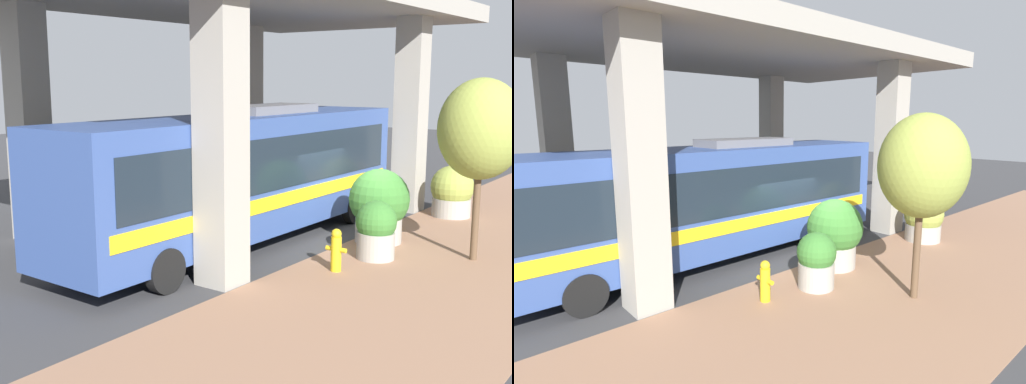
# 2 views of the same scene
# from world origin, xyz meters

# --- Properties ---
(ground_plane) EXTENTS (80.00, 80.00, 0.00)m
(ground_plane) POSITION_xyz_m (0.00, 0.00, 0.00)
(ground_plane) COLOR #38383A
(ground_plane) RESTS_ON ground
(sidewalk_strip) EXTENTS (6.00, 40.00, 0.02)m
(sidewalk_strip) POSITION_xyz_m (-3.00, 0.00, 0.01)
(sidewalk_strip) COLOR #936B51
(sidewalk_strip) RESTS_ON ground
(overpass) EXTENTS (9.40, 18.13, 7.18)m
(overpass) POSITION_xyz_m (4.00, 0.00, 6.26)
(overpass) COLOR #9E998E
(overpass) RESTS_ON ground
(bus) EXTENTS (2.80, 12.49, 3.81)m
(bus) POSITION_xyz_m (2.32, 1.91, 2.06)
(bus) COLOR #334C8C
(bus) RESTS_ON ground
(fire_hydrant) EXTENTS (0.53, 0.25, 1.05)m
(fire_hydrant) POSITION_xyz_m (-1.11, 2.76, 0.53)
(fire_hydrant) COLOR gold
(fire_hydrant) RESTS_ON ground
(planter_front) EXTENTS (1.05, 1.05, 1.52)m
(planter_front) POSITION_xyz_m (-1.37, 1.20, 0.76)
(planter_front) COLOR #9E998E
(planter_front) RESTS_ON ground
(planter_middle) EXTENTS (1.40, 1.40, 1.72)m
(planter_middle) POSITION_xyz_m (-1.12, -4.92, 0.83)
(planter_middle) COLOR #9E998E
(planter_middle) RESTS_ON ground
(planter_back) EXTENTS (1.68, 1.68, 2.09)m
(planter_back) POSITION_xyz_m (-0.68, -0.37, 1.06)
(planter_back) COLOR #9E998E
(planter_back) RESTS_ON ground
(street_tree_near) EXTENTS (2.08, 2.08, 4.58)m
(street_tree_near) POSITION_xyz_m (-3.42, -0.18, 3.32)
(street_tree_near) COLOR brown
(street_tree_near) RESTS_ON ground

